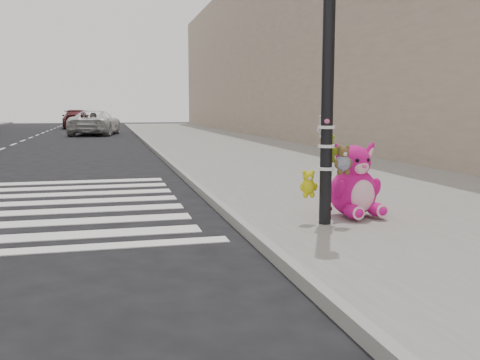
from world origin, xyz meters
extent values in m
plane|color=black|center=(0.00, 0.00, 0.00)|extent=(120.00, 120.00, 0.00)
cube|color=slate|center=(5.00, 10.00, 0.07)|extent=(7.00, 80.00, 0.14)
cube|color=gray|center=(1.55, 10.00, 0.07)|extent=(0.12, 80.00, 0.15)
cube|color=tan|center=(10.50, 20.00, 5.00)|extent=(5.00, 60.00, 10.00)
cylinder|color=black|center=(2.60, 1.80, 2.14)|extent=(0.16, 0.16, 4.00)
cylinder|color=white|center=(2.60, 1.80, 0.89)|extent=(0.22, 0.22, 0.04)
cylinder|color=white|center=(2.60, 1.80, 1.19)|extent=(0.22, 0.22, 0.04)
cylinder|color=white|center=(2.60, 1.80, 1.44)|extent=(0.22, 0.22, 0.04)
ellipsoid|color=#D81282|center=(3.05, 1.87, 0.24)|extent=(0.28, 0.40, 0.20)
ellipsoid|color=#D81282|center=(3.44, 1.93, 0.24)|extent=(0.28, 0.40, 0.20)
ellipsoid|color=#D81282|center=(3.20, 2.20, 0.49)|extent=(0.78, 0.69, 0.70)
ellipsoid|color=#F9BFD1|center=(3.24, 1.96, 0.47)|extent=(0.40, 0.19, 0.46)
sphere|color=#D81282|center=(3.20, 2.20, 0.92)|extent=(0.54, 0.54, 0.48)
ellipsoid|color=#D81282|center=(2.98, 2.19, 0.99)|extent=(0.34, 0.15, 0.48)
ellipsoid|color=#D81282|center=(3.41, 2.25, 0.99)|extent=(0.34, 0.15, 0.48)
imported|color=silver|center=(-0.94, 30.48, 0.76)|extent=(3.43, 5.85, 1.53)
imported|color=#5A191E|center=(-2.72, 42.07, 0.78)|extent=(2.60, 5.52, 1.55)
camera|label=1|loc=(-0.22, -4.80, 1.69)|focal=40.00mm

